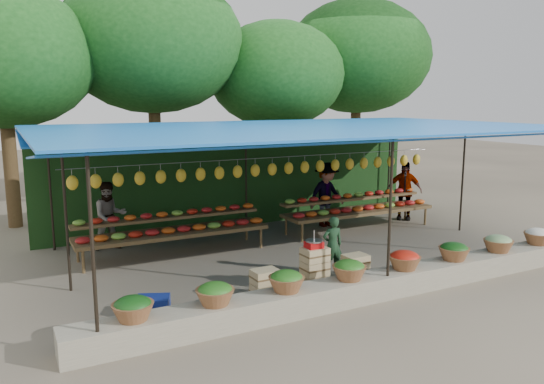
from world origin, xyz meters
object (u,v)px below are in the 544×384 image
weighing_scale (314,244)px  blue_crate_back (153,306)px  crate_counter (313,272)px  blue_crate_front (132,329)px  vendor_seated (332,245)px

weighing_scale → blue_crate_back: weighing_scale is taller
crate_counter → blue_crate_front: size_ratio=4.97×
vendor_seated → weighing_scale: bearing=44.4°
weighing_scale → blue_crate_front: 3.48m
blue_crate_front → vendor_seated: bearing=30.2°
weighing_scale → vendor_seated: size_ratio=0.28×
crate_counter → blue_crate_front: bearing=-171.3°
weighing_scale → blue_crate_front: (-3.37, -0.52, -0.70)m
crate_counter → blue_crate_back: crate_counter is taller
blue_crate_back → blue_crate_front: bearing=-102.7°
blue_crate_back → crate_counter: bearing=19.9°
blue_crate_front → blue_crate_back: 0.82m
blue_crate_front → crate_counter: bearing=24.1°
crate_counter → blue_crate_back: 2.89m
weighing_scale → blue_crate_back: bearing=177.0°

